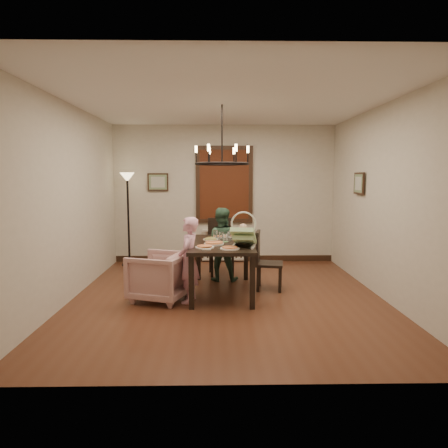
{
  "coord_description": "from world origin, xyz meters",
  "views": [
    {
      "loc": [
        -0.15,
        -5.7,
        1.76
      ],
      "look_at": [
        -0.05,
        0.28,
        1.05
      ],
      "focal_mm": 32.0,
      "sensor_mm": 36.0,
      "label": 1
    }
  ],
  "objects_px": {
    "chair_far": "(221,247)",
    "floor_lamp": "(128,221)",
    "baby_bouncer": "(244,235)",
    "seated_man": "(221,250)",
    "dining_table": "(222,248)",
    "armchair": "(159,276)",
    "chair_right": "(270,260)",
    "drinking_glass": "(221,236)",
    "elderly_woman": "(189,267)"
  },
  "relations": [
    {
      "from": "dining_table",
      "to": "elderly_woman",
      "type": "distance_m",
      "value": 0.67
    },
    {
      "from": "floor_lamp",
      "to": "chair_right",
      "type": "bearing_deg",
      "value": -34.49
    },
    {
      "from": "dining_table",
      "to": "chair_far",
      "type": "height_order",
      "value": "chair_far"
    },
    {
      "from": "armchair",
      "to": "drinking_glass",
      "type": "xyz_separation_m",
      "value": [
        0.89,
        0.49,
        0.5
      ]
    },
    {
      "from": "elderly_woman",
      "to": "seated_man",
      "type": "xyz_separation_m",
      "value": [
        0.46,
        1.17,
        0.02
      ]
    },
    {
      "from": "baby_bouncer",
      "to": "drinking_glass",
      "type": "height_order",
      "value": "baby_bouncer"
    },
    {
      "from": "chair_far",
      "to": "chair_right",
      "type": "distance_m",
      "value": 1.23
    },
    {
      "from": "seated_man",
      "to": "chair_right",
      "type": "bearing_deg",
      "value": 148.37
    },
    {
      "from": "chair_right",
      "to": "seated_man",
      "type": "bearing_deg",
      "value": 63.23
    },
    {
      "from": "chair_far",
      "to": "floor_lamp",
      "type": "height_order",
      "value": "floor_lamp"
    },
    {
      "from": "chair_right",
      "to": "drinking_glass",
      "type": "relative_size",
      "value": 6.49
    },
    {
      "from": "dining_table",
      "to": "armchair",
      "type": "height_order",
      "value": "dining_table"
    },
    {
      "from": "seated_man",
      "to": "drinking_glass",
      "type": "distance_m",
      "value": 0.67
    },
    {
      "from": "chair_far",
      "to": "drinking_glass",
      "type": "height_order",
      "value": "chair_far"
    },
    {
      "from": "dining_table",
      "to": "chair_right",
      "type": "distance_m",
      "value": 0.79
    },
    {
      "from": "chair_right",
      "to": "seated_man",
      "type": "height_order",
      "value": "seated_man"
    },
    {
      "from": "elderly_woman",
      "to": "drinking_glass",
      "type": "height_order",
      "value": "elderly_woman"
    },
    {
      "from": "dining_table",
      "to": "seated_man",
      "type": "distance_m",
      "value": 0.75
    },
    {
      "from": "chair_far",
      "to": "armchair",
      "type": "distance_m",
      "value": 1.75
    },
    {
      "from": "dining_table",
      "to": "chair_far",
      "type": "relative_size",
      "value": 1.63
    },
    {
      "from": "seated_man",
      "to": "floor_lamp",
      "type": "bearing_deg",
      "value": -28.05
    },
    {
      "from": "dining_table",
      "to": "chair_far",
      "type": "distance_m",
      "value": 1.16
    },
    {
      "from": "drinking_glass",
      "to": "floor_lamp",
      "type": "relative_size",
      "value": 0.08
    },
    {
      "from": "dining_table",
      "to": "drinking_glass",
      "type": "distance_m",
      "value": 0.21
    },
    {
      "from": "dining_table",
      "to": "baby_bouncer",
      "type": "bearing_deg",
      "value": -49.77
    },
    {
      "from": "chair_far",
      "to": "baby_bouncer",
      "type": "height_order",
      "value": "baby_bouncer"
    },
    {
      "from": "seated_man",
      "to": "elderly_woman",
      "type": "bearing_deg",
      "value": 73.87
    },
    {
      "from": "chair_far",
      "to": "armchair",
      "type": "bearing_deg",
      "value": -127.04
    },
    {
      "from": "armchair",
      "to": "floor_lamp",
      "type": "distance_m",
      "value": 2.51
    },
    {
      "from": "chair_right",
      "to": "drinking_glass",
      "type": "xyz_separation_m",
      "value": [
        -0.76,
        -0.01,
        0.38
      ]
    },
    {
      "from": "armchair",
      "to": "floor_lamp",
      "type": "height_order",
      "value": "floor_lamp"
    },
    {
      "from": "armchair",
      "to": "baby_bouncer",
      "type": "xyz_separation_m",
      "value": [
        1.2,
        -0.03,
        0.6
      ]
    },
    {
      "from": "armchair",
      "to": "elderly_woman",
      "type": "distance_m",
      "value": 0.46
    },
    {
      "from": "chair_far",
      "to": "seated_man",
      "type": "distance_m",
      "value": 0.41
    },
    {
      "from": "chair_far",
      "to": "armchair",
      "type": "relative_size",
      "value": 1.35
    },
    {
      "from": "armchair",
      "to": "seated_man",
      "type": "height_order",
      "value": "seated_man"
    },
    {
      "from": "elderly_woman",
      "to": "floor_lamp",
      "type": "bearing_deg",
      "value": -139.11
    },
    {
      "from": "baby_bouncer",
      "to": "seated_man",
      "type": "bearing_deg",
      "value": 117.0
    },
    {
      "from": "armchair",
      "to": "chair_right",
      "type": "bearing_deg",
      "value": 125.86
    },
    {
      "from": "chair_far",
      "to": "floor_lamp",
      "type": "relative_size",
      "value": 0.57
    },
    {
      "from": "dining_table",
      "to": "seated_man",
      "type": "height_order",
      "value": "seated_man"
    },
    {
      "from": "dining_table",
      "to": "chair_far",
      "type": "bearing_deg",
      "value": 90.91
    },
    {
      "from": "chair_right",
      "to": "drinking_glass",
      "type": "height_order",
      "value": "chair_right"
    },
    {
      "from": "armchair",
      "to": "dining_table",
      "type": "bearing_deg",
      "value": 129.72
    },
    {
      "from": "chair_far",
      "to": "elderly_woman",
      "type": "bearing_deg",
      "value": -112.49
    },
    {
      "from": "elderly_woman",
      "to": "seated_man",
      "type": "bearing_deg",
      "value": 169.68
    },
    {
      "from": "armchair",
      "to": "floor_lamp",
      "type": "xyz_separation_m",
      "value": [
        -0.92,
        2.27,
        0.56
      ]
    },
    {
      "from": "baby_bouncer",
      "to": "drinking_glass",
      "type": "distance_m",
      "value": 0.61
    },
    {
      "from": "elderly_woman",
      "to": "baby_bouncer",
      "type": "distance_m",
      "value": 0.9
    },
    {
      "from": "seated_man",
      "to": "drinking_glass",
      "type": "xyz_separation_m",
      "value": [
        0.0,
        -0.58,
        0.33
      ]
    }
  ]
}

